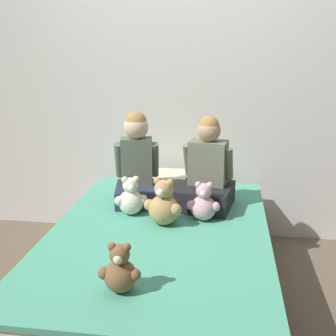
{
  "coord_description": "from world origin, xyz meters",
  "views": [
    {
      "loc": [
        0.38,
        -2.29,
        1.55
      ],
      "look_at": [
        0.0,
        0.38,
        0.76
      ],
      "focal_mm": 45.0,
      "sensor_mm": 36.0,
      "label": 1
    }
  ],
  "objects_px": {
    "teddy_bear_at_foot_of_bed": "(120,271)",
    "pillow_at_headboard": "(176,180)",
    "child_on_left": "(137,165)",
    "teddy_bear_held_by_left_child": "(131,198)",
    "child_on_right": "(207,174)",
    "teddy_bear_held_by_right_child": "(203,204)",
    "bed": "(159,267)",
    "teddy_bear_between_children": "(164,205)"
  },
  "relations": [
    {
      "from": "teddy_bear_at_foot_of_bed",
      "to": "pillow_at_headboard",
      "type": "distance_m",
      "value": 1.47
    },
    {
      "from": "child_on_left",
      "to": "teddy_bear_held_by_left_child",
      "type": "distance_m",
      "value": 0.28
    },
    {
      "from": "teddy_bear_held_by_left_child",
      "to": "pillow_at_headboard",
      "type": "bearing_deg",
      "value": 50.15
    },
    {
      "from": "teddy_bear_held_by_left_child",
      "to": "pillow_at_headboard",
      "type": "distance_m",
      "value": 0.62
    },
    {
      "from": "child_on_right",
      "to": "teddy_bear_held_by_left_child",
      "type": "bearing_deg",
      "value": -144.49
    },
    {
      "from": "child_on_right",
      "to": "teddy_bear_held_by_left_child",
      "type": "height_order",
      "value": "child_on_right"
    },
    {
      "from": "child_on_right",
      "to": "teddy_bear_held_by_right_child",
      "type": "distance_m",
      "value": 0.29
    },
    {
      "from": "teddy_bear_held_by_left_child",
      "to": "teddy_bear_held_by_right_child",
      "type": "bearing_deg",
      "value": -22.51
    },
    {
      "from": "bed",
      "to": "teddy_bear_held_by_left_child",
      "type": "relative_size",
      "value": 7.54
    },
    {
      "from": "bed",
      "to": "teddy_bear_held_by_right_child",
      "type": "xyz_separation_m",
      "value": [
        0.25,
        0.2,
        0.35
      ]
    },
    {
      "from": "teddy_bear_between_children",
      "to": "teddy_bear_held_by_left_child",
      "type": "bearing_deg",
      "value": 168.38
    },
    {
      "from": "bed",
      "to": "teddy_bear_held_by_right_child",
      "type": "bearing_deg",
      "value": 38.07
    },
    {
      "from": "pillow_at_headboard",
      "to": "teddy_bear_between_children",
      "type": "bearing_deg",
      "value": -88.96
    },
    {
      "from": "child_on_left",
      "to": "teddy_bear_between_children",
      "type": "xyz_separation_m",
      "value": [
        0.24,
        -0.36,
        -0.15
      ]
    },
    {
      "from": "child_on_left",
      "to": "pillow_at_headboard",
      "type": "height_order",
      "value": "child_on_left"
    },
    {
      "from": "bed",
      "to": "teddy_bear_at_foot_of_bed",
      "type": "height_order",
      "value": "teddy_bear_at_foot_of_bed"
    },
    {
      "from": "child_on_left",
      "to": "child_on_right",
      "type": "height_order",
      "value": "child_on_left"
    },
    {
      "from": "teddy_bear_between_children",
      "to": "pillow_at_headboard",
      "type": "relative_size",
      "value": 0.5
    },
    {
      "from": "bed",
      "to": "teddy_bear_between_children",
      "type": "relative_size",
      "value": 6.52
    },
    {
      "from": "bed",
      "to": "pillow_at_headboard",
      "type": "xyz_separation_m",
      "value": [
        0.0,
        0.81,
        0.3
      ]
    },
    {
      "from": "teddy_bear_held_by_right_child",
      "to": "teddy_bear_at_foot_of_bed",
      "type": "xyz_separation_m",
      "value": [
        -0.32,
        -0.86,
        -0.01
      ]
    },
    {
      "from": "bed",
      "to": "teddy_bear_between_children",
      "type": "height_order",
      "value": "teddy_bear_between_children"
    },
    {
      "from": "bed",
      "to": "child_on_right",
      "type": "xyz_separation_m",
      "value": [
        0.26,
        0.46,
        0.47
      ]
    },
    {
      "from": "child_on_right",
      "to": "pillow_at_headboard",
      "type": "bearing_deg",
      "value": 135.98
    },
    {
      "from": "teddy_bear_held_by_left_child",
      "to": "pillow_at_headboard",
      "type": "relative_size",
      "value": 0.44
    },
    {
      "from": "child_on_left",
      "to": "child_on_right",
      "type": "bearing_deg",
      "value": -10.42
    },
    {
      "from": "teddy_bear_between_children",
      "to": "teddy_bear_at_foot_of_bed",
      "type": "bearing_deg",
      "value": -78.83
    },
    {
      "from": "child_on_left",
      "to": "teddy_bear_held_by_right_child",
      "type": "bearing_deg",
      "value": -38.99
    },
    {
      "from": "teddy_bear_held_by_right_child",
      "to": "pillow_at_headboard",
      "type": "distance_m",
      "value": 0.66
    },
    {
      "from": "child_on_left",
      "to": "pillow_at_headboard",
      "type": "relative_size",
      "value": 1.07
    },
    {
      "from": "child_on_right",
      "to": "pillow_at_headboard",
      "type": "relative_size",
      "value": 1.04
    },
    {
      "from": "bed",
      "to": "child_on_right",
      "type": "relative_size",
      "value": 3.16
    },
    {
      "from": "teddy_bear_held_by_right_child",
      "to": "child_on_left",
      "type": "bearing_deg",
      "value": 151.92
    },
    {
      "from": "bed",
      "to": "teddy_bear_held_by_right_child",
      "type": "relative_size",
      "value": 7.71
    },
    {
      "from": "child_on_left",
      "to": "teddy_bear_between_children",
      "type": "height_order",
      "value": "child_on_left"
    },
    {
      "from": "child_on_left",
      "to": "teddy_bear_at_foot_of_bed",
      "type": "relative_size",
      "value": 2.7
    },
    {
      "from": "teddy_bear_held_by_left_child",
      "to": "teddy_bear_between_children",
      "type": "height_order",
      "value": "teddy_bear_between_children"
    },
    {
      "from": "pillow_at_headboard",
      "to": "teddy_bear_held_by_left_child",
      "type": "bearing_deg",
      "value": -111.02
    },
    {
      "from": "child_on_left",
      "to": "child_on_right",
      "type": "distance_m",
      "value": 0.49
    },
    {
      "from": "teddy_bear_held_by_left_child",
      "to": "teddy_bear_at_foot_of_bed",
      "type": "height_order",
      "value": "teddy_bear_held_by_left_child"
    },
    {
      "from": "child_on_right",
      "to": "teddy_bear_held_by_right_child",
      "type": "bearing_deg",
      "value": -81.31
    },
    {
      "from": "teddy_bear_between_children",
      "to": "child_on_right",
      "type": "bearing_deg",
      "value": 73.45
    }
  ]
}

